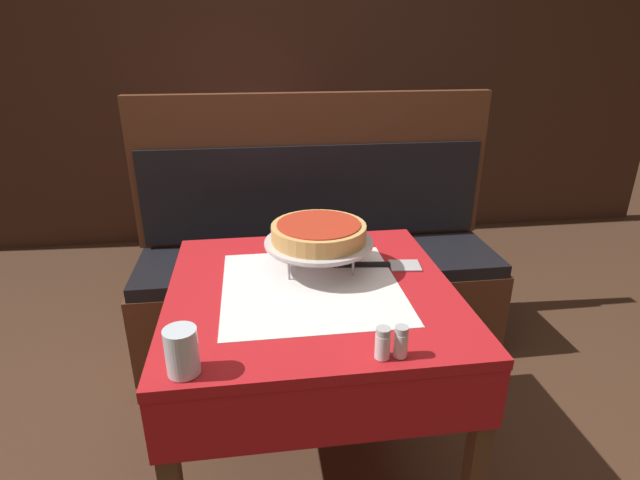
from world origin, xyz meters
TOP-DOWN VIEW (x-y plane):
  - ground_plane at (0.00, 0.00)m, footprint 14.00×14.00m
  - dining_table_front at (0.00, 0.00)m, footprint 0.86×0.86m
  - dining_table_rear at (-0.16, 1.77)m, footprint 0.77×0.77m
  - booth_bench at (0.13, 0.83)m, footprint 1.71×0.51m
  - back_wall_panel at (0.00, 2.31)m, footprint 6.00×0.04m
  - pizza_pan_stand at (0.04, 0.11)m, footprint 0.35×0.35m
  - deep_dish_pizza at (0.04, 0.11)m, footprint 0.30×0.30m
  - pizza_server at (0.24, 0.11)m, footprint 0.29×0.10m
  - water_glass_near at (-0.34, -0.37)m, footprint 0.08×0.08m
  - salt_shaker at (0.12, -0.38)m, footprint 0.04×0.04m
  - pepper_shaker at (0.17, -0.38)m, footprint 0.03×0.03m
  - condiment_caddy at (-0.27, 1.83)m, footprint 0.15×0.15m

SIDE VIEW (x-z plane):
  - ground_plane at x=0.00m, z-range 0.00..0.00m
  - booth_bench at x=0.13m, z-range -0.26..0.95m
  - dining_table_front at x=0.00m, z-range 0.25..0.99m
  - dining_table_rear at x=-0.16m, z-range 0.27..1.01m
  - pizza_server at x=0.24m, z-range 0.74..0.75m
  - condiment_caddy at x=-0.27m, z-range 0.70..0.86m
  - pepper_shaker at x=0.17m, z-range 0.74..0.82m
  - salt_shaker at x=0.12m, z-range 0.74..0.82m
  - water_glass_near at x=-0.34m, z-range 0.74..0.85m
  - pizza_pan_stand at x=0.04m, z-range 0.78..0.88m
  - deep_dish_pizza at x=0.04m, z-range 0.84..0.90m
  - back_wall_panel at x=0.00m, z-range 0.00..2.40m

